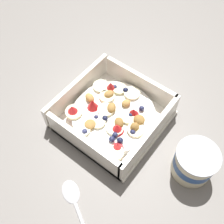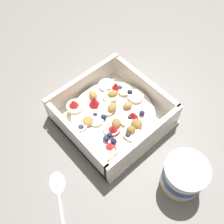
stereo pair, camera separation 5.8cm
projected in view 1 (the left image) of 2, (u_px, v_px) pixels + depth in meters
name	position (u px, v px, depth m)	size (l,w,h in m)	color
ground_plane	(110.00, 125.00, 0.60)	(2.40, 2.40, 0.00)	gray
fruit_bowl	(112.00, 114.00, 0.59)	(0.20, 0.20, 0.06)	white
spoon	(75.00, 204.00, 0.50)	(0.10, 0.16, 0.01)	silver
yogurt_cup	(194.00, 163.00, 0.51)	(0.08, 0.08, 0.07)	beige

